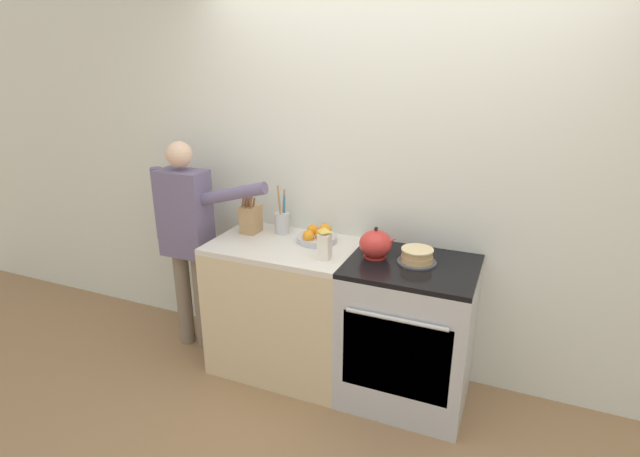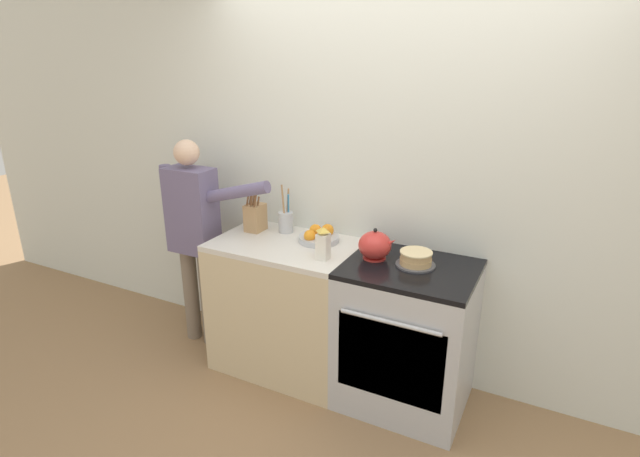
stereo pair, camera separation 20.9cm
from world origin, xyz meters
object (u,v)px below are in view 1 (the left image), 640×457
Objects in this scene: fruit_bowl at (317,236)px; person_baker at (187,231)px; tea_kettle at (375,244)px; stove_range at (408,333)px; layer_cake at (417,256)px; knife_block at (251,219)px; milk_carton at (325,244)px; utensil_crock at (282,222)px.

person_baker reaches higher than fruit_bowl.
tea_kettle is 0.16× the size of person_baker.
person_baker is at bearing -179.35° from stove_range.
layer_cake is at bearing 1.46° from tea_kettle.
knife_block is 0.68m from milk_carton.
milk_carton reaches higher than layer_cake.
person_baker reaches higher than milk_carton.
utensil_crock is (-0.70, 0.15, -0.00)m from tea_kettle.
utensil_crock reaches higher than tea_kettle.
utensil_crock is at bearing 168.73° from fruit_bowl.
tea_kettle is (-0.23, 0.02, 0.54)m from stove_range.
knife_block is 0.21m from utensil_crock.
fruit_bowl is (-0.65, 0.12, 0.49)m from stove_range.
fruit_bowl is at bearing 169.36° from stove_range.
stove_range is at bearing -120.89° from layer_cake.
tea_kettle is 0.31m from milk_carton.
tea_kettle is at bearing 16.10° from person_baker.
milk_carton is (-0.27, -0.15, 0.01)m from tea_kettle.
milk_carton is (0.15, -0.25, 0.06)m from fruit_bowl.
utensil_crock is at bearing 169.17° from stove_range.
stove_range is 0.83m from fruit_bowl.
layer_cake is 1.14× the size of milk_carton.
utensil_crock is 0.22× the size of person_baker.
fruit_bowl is 1.31× the size of milk_carton.
utensil_crock reaches higher than milk_carton.
tea_kettle is 0.91m from knife_block.
tea_kettle is 1.34m from person_baker.
tea_kettle is at bearing 29.33° from milk_carton.
knife_block reaches higher than fruit_bowl.
knife_block is at bearing 176.00° from layer_cake.
knife_block reaches higher than stove_range.
tea_kettle is (-0.25, -0.01, 0.04)m from layer_cake.
layer_cake is at bearing -7.77° from fruit_bowl.
tea_kettle is at bearing -5.51° from knife_block.
milk_carton is (0.44, -0.30, 0.02)m from utensil_crock.
layer_cake is 0.87× the size of fruit_bowl.
knife_block is (-1.14, 0.11, 0.55)m from stove_range.
person_baker reaches higher than layer_cake.
person_baker is (-1.34, -0.04, -0.09)m from tea_kettle.
person_baker reaches higher than tea_kettle.
layer_cake is at bearing 59.11° from stove_range.
stove_range is 3.81× the size of tea_kettle.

